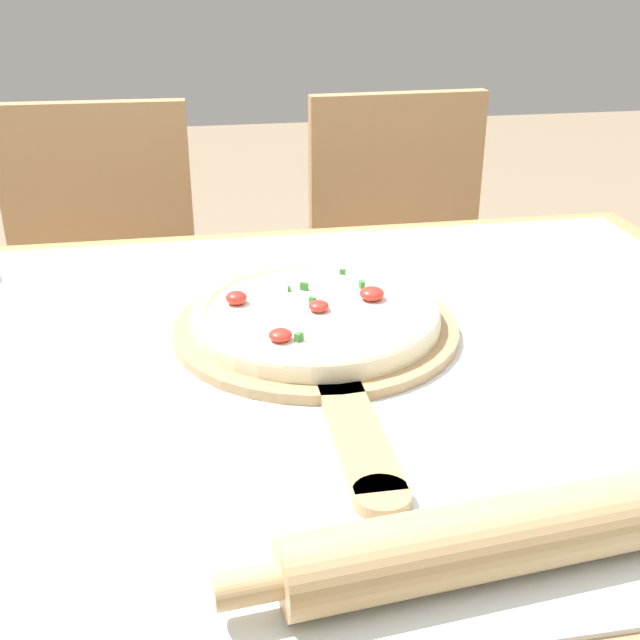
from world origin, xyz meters
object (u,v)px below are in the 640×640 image
object	(u,v)px
pizza_peel	(319,336)
rolling_pin	(511,534)
pizza	(316,313)
chair_right	(404,276)
chair_left	(103,296)

from	to	relation	value
pizza_peel	rolling_pin	distance (m)	0.39
pizza_peel	pizza	bearing A→B (deg)	90.24
pizza	rolling_pin	bearing A→B (deg)	-79.80
pizza_peel	chair_right	xyz separation A→B (m)	(0.32, 0.74, -0.24)
rolling_pin	chair_left	distance (m)	1.23
pizza_peel	chair_right	distance (m)	0.84
pizza	chair_right	distance (m)	0.83
pizza	rolling_pin	xyz separation A→B (m)	(0.07, -0.41, 0.00)
pizza_peel	rolling_pin	size ratio (longest dim) A/B	1.20
pizza	rolling_pin	distance (m)	0.42
pizza_peel	pizza	size ratio (longest dim) A/B	1.78
pizza	rolling_pin	world-z (taller)	rolling_pin
rolling_pin	chair_right	size ratio (longest dim) A/B	0.49
rolling_pin	chair_right	world-z (taller)	chair_right
pizza_peel	chair_left	world-z (taller)	chair_left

